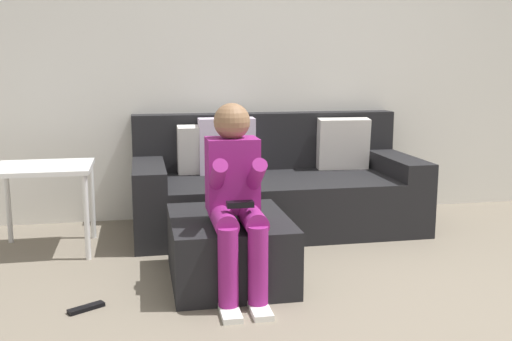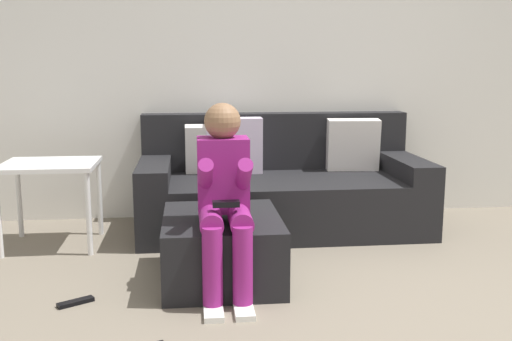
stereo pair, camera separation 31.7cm
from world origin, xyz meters
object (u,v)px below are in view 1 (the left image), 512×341
side_table (43,177)px  remote_by_storage_bin (86,308)px  ottoman (229,249)px  couch_sectional (274,188)px  person_seated (235,192)px

side_table → remote_by_storage_bin: (0.34, -1.08, -0.50)m
ottoman → side_table: 1.42m
couch_sectional → side_table: (-1.65, -0.30, 0.20)m
couch_sectional → side_table: size_ratio=3.39×
person_seated → couch_sectional: bearing=68.6°
ottoman → person_seated: (0.01, -0.21, 0.39)m
couch_sectional → person_seated: 1.42m
person_seated → side_table: person_seated is taller
person_seated → remote_by_storage_bin: (-0.80, -0.09, -0.57)m
side_table → remote_by_storage_bin: bearing=-72.5°
ottoman → remote_by_storage_bin: bearing=-159.8°
couch_sectional → ottoman: couch_sectional is taller
ottoman → person_seated: 0.44m
ottoman → remote_by_storage_bin: 0.87m
couch_sectional → remote_by_storage_bin: couch_sectional is taller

